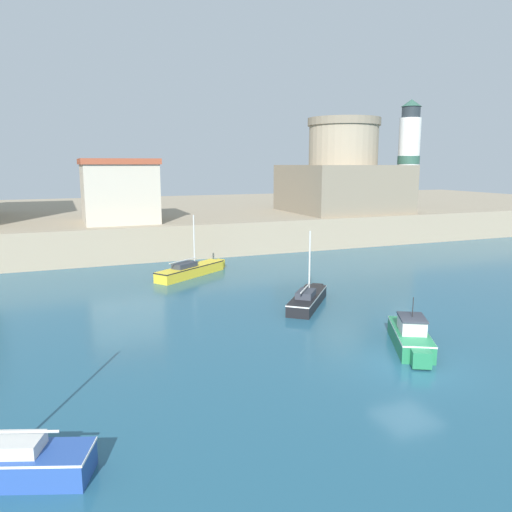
% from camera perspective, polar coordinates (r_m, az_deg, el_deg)
% --- Properties ---
extents(ground_plane, '(200.00, 200.00, 0.00)m').
position_cam_1_polar(ground_plane, '(22.23, 17.08, -11.69)').
color(ground_plane, '#235670').
extents(quay_seawall, '(120.00, 40.00, 3.01)m').
position_cam_1_polar(quay_seawall, '(63.29, -9.53, 4.27)').
color(quay_seawall, gray).
rests_on(quay_seawall, ground).
extents(sailboat_black_2, '(4.47, 5.10, 4.40)m').
position_cam_1_polar(sailboat_black_2, '(29.51, 5.94, -4.86)').
color(sailboat_black_2, black).
rests_on(sailboat_black_2, ground).
extents(motorboat_green_3, '(3.24, 4.76, 2.40)m').
position_cam_1_polar(motorboat_green_3, '(23.82, 17.28, -8.78)').
color(motorboat_green_3, '#237A4C').
rests_on(motorboat_green_3, ground).
extents(sailboat_yellow_4, '(6.29, 4.77, 4.52)m').
position_cam_1_polar(sailboat_yellow_4, '(37.34, -7.43, -1.58)').
color(sailboat_yellow_4, yellow).
rests_on(sailboat_yellow_4, ground).
extents(fortress, '(11.42, 11.42, 10.02)m').
position_cam_1_polar(fortress, '(56.09, 9.83, 8.79)').
color(fortress, gray).
rests_on(fortress, quay_seawall).
extents(lighthouse, '(2.44, 2.44, 12.22)m').
position_cam_1_polar(lighthouse, '(59.88, 17.05, 10.73)').
color(lighthouse, silver).
rests_on(lighthouse, quay_seawall).
extents(harbor_shed_near_wharf, '(6.55, 7.34, 5.65)m').
position_cam_1_polar(harbor_shed_near_wharf, '(47.01, -15.42, 7.25)').
color(harbor_shed_near_wharf, '#BCB29E').
rests_on(harbor_shed_near_wharf, quay_seawall).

